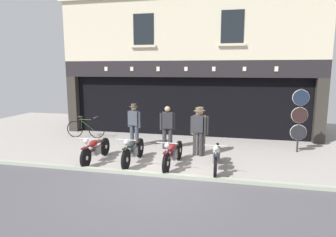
{
  "coord_description": "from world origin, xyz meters",
  "views": [
    {
      "loc": [
        2.11,
        -7.52,
        2.94
      ],
      "look_at": [
        -0.23,
        2.7,
        1.19
      ],
      "focal_mm": 31.69,
      "sensor_mm": 36.0,
      "label": 1
    }
  ],
  "objects_px": {
    "salesman_left": "(134,123)",
    "motorcycle_center": "(173,153)",
    "motorcycle_left": "(96,149)",
    "motorcycle_center_left": "(133,150)",
    "advert_board_near": "(142,100)",
    "tyre_sign_pole": "(300,116)",
    "leaning_bicycle": "(85,129)",
    "salesman_right": "(200,129)",
    "assistant_far_right": "(198,129)",
    "shopkeeper_center": "(167,125)",
    "motorcycle_center_right": "(216,156)"
  },
  "relations": [
    {
      "from": "motorcycle_center_right",
      "to": "assistant_far_right",
      "type": "bearing_deg",
      "value": -63.8
    },
    {
      "from": "assistant_far_right",
      "to": "advert_board_near",
      "type": "bearing_deg",
      "value": -33.97
    },
    {
      "from": "salesman_left",
      "to": "leaning_bicycle",
      "type": "bearing_deg",
      "value": -7.63
    },
    {
      "from": "salesman_left",
      "to": "motorcycle_center",
      "type": "bearing_deg",
      "value": 147.09
    },
    {
      "from": "salesman_left",
      "to": "salesman_right",
      "type": "relative_size",
      "value": 0.99
    },
    {
      "from": "motorcycle_center",
      "to": "advert_board_near",
      "type": "relative_size",
      "value": 1.86
    },
    {
      "from": "tyre_sign_pole",
      "to": "leaning_bicycle",
      "type": "height_order",
      "value": "tyre_sign_pole"
    },
    {
      "from": "salesman_left",
      "to": "shopkeeper_center",
      "type": "distance_m",
      "value": 1.31
    },
    {
      "from": "salesman_left",
      "to": "advert_board_near",
      "type": "distance_m",
      "value": 2.52
    },
    {
      "from": "motorcycle_center_right",
      "to": "leaning_bicycle",
      "type": "height_order",
      "value": "leaning_bicycle"
    },
    {
      "from": "advert_board_near",
      "to": "leaning_bicycle",
      "type": "height_order",
      "value": "advert_board_near"
    },
    {
      "from": "leaning_bicycle",
      "to": "motorcycle_left",
      "type": "bearing_deg",
      "value": 29.35
    },
    {
      "from": "motorcycle_center_left",
      "to": "advert_board_near",
      "type": "height_order",
      "value": "advert_board_near"
    },
    {
      "from": "assistant_far_right",
      "to": "leaning_bicycle",
      "type": "distance_m",
      "value": 5.42
    },
    {
      "from": "motorcycle_center_left",
      "to": "motorcycle_center",
      "type": "xyz_separation_m",
      "value": [
        1.28,
        -0.03,
        -0.01
      ]
    },
    {
      "from": "motorcycle_center_left",
      "to": "salesman_left",
      "type": "xyz_separation_m",
      "value": [
        -0.65,
        1.99,
        0.49
      ]
    },
    {
      "from": "motorcycle_center",
      "to": "salesman_left",
      "type": "relative_size",
      "value": 1.24
    },
    {
      "from": "motorcycle_center_right",
      "to": "advert_board_near",
      "type": "xyz_separation_m",
      "value": [
        -3.68,
        4.43,
        1.14
      ]
    },
    {
      "from": "shopkeeper_center",
      "to": "assistant_far_right",
      "type": "relative_size",
      "value": 0.96
    },
    {
      "from": "salesman_right",
      "to": "assistant_far_right",
      "type": "height_order",
      "value": "salesman_right"
    },
    {
      "from": "assistant_far_right",
      "to": "shopkeeper_center",
      "type": "bearing_deg",
      "value": -15.54
    },
    {
      "from": "motorcycle_center_right",
      "to": "shopkeeper_center",
      "type": "bearing_deg",
      "value": -47.35
    },
    {
      "from": "motorcycle_center_left",
      "to": "advert_board_near",
      "type": "distance_m",
      "value": 4.66
    },
    {
      "from": "leaning_bicycle",
      "to": "motorcycle_center_left",
      "type": "bearing_deg",
      "value": 43.57
    },
    {
      "from": "motorcycle_center_right",
      "to": "salesman_right",
      "type": "distance_m",
      "value": 1.64
    },
    {
      "from": "motorcycle_center_left",
      "to": "salesman_left",
      "type": "height_order",
      "value": "salesman_left"
    },
    {
      "from": "motorcycle_center_right",
      "to": "assistant_far_right",
      "type": "distance_m",
      "value": 1.62
    },
    {
      "from": "shopkeeper_center",
      "to": "advert_board_near",
      "type": "relative_size",
      "value": 1.45
    },
    {
      "from": "motorcycle_center_right",
      "to": "salesman_left",
      "type": "bearing_deg",
      "value": -33.55
    },
    {
      "from": "salesman_right",
      "to": "tyre_sign_pole",
      "type": "xyz_separation_m",
      "value": [
        3.37,
        1.19,
        0.39
      ]
    },
    {
      "from": "motorcycle_center_left",
      "to": "advert_board_near",
      "type": "xyz_separation_m",
      "value": [
        -1.09,
        4.38,
        1.13
      ]
    },
    {
      "from": "shopkeeper_center",
      "to": "leaning_bicycle",
      "type": "relative_size",
      "value": 0.93
    },
    {
      "from": "advert_board_near",
      "to": "leaning_bicycle",
      "type": "bearing_deg",
      "value": -146.96
    },
    {
      "from": "motorcycle_center_left",
      "to": "tyre_sign_pole",
      "type": "relative_size",
      "value": 0.88
    },
    {
      "from": "salesman_left",
      "to": "assistant_far_right",
      "type": "xyz_separation_m",
      "value": [
        2.53,
        -0.67,
        0.01
      ]
    },
    {
      "from": "motorcycle_left",
      "to": "motorcycle_center_left",
      "type": "bearing_deg",
      "value": -177.3
    },
    {
      "from": "motorcycle_left",
      "to": "motorcycle_center_right",
      "type": "distance_m",
      "value": 3.85
    },
    {
      "from": "salesman_left",
      "to": "leaning_bicycle",
      "type": "distance_m",
      "value": 2.83
    },
    {
      "from": "motorcycle_center",
      "to": "salesman_right",
      "type": "height_order",
      "value": "salesman_right"
    },
    {
      "from": "motorcycle_left",
      "to": "shopkeeper_center",
      "type": "distance_m",
      "value": 2.81
    },
    {
      "from": "advert_board_near",
      "to": "motorcycle_center_left",
      "type": "bearing_deg",
      "value": -76.08
    },
    {
      "from": "salesman_left",
      "to": "advert_board_near",
      "type": "xyz_separation_m",
      "value": [
        -0.44,
        2.39,
        0.65
      ]
    },
    {
      "from": "motorcycle_left",
      "to": "advert_board_near",
      "type": "bearing_deg",
      "value": -92.1
    },
    {
      "from": "motorcycle_center_right",
      "to": "salesman_left",
      "type": "xyz_separation_m",
      "value": [
        -3.25,
        2.04,
        0.49
      ]
    },
    {
      "from": "shopkeeper_center",
      "to": "tyre_sign_pole",
      "type": "height_order",
      "value": "tyre_sign_pole"
    },
    {
      "from": "motorcycle_left",
      "to": "motorcycle_center_right",
      "type": "bearing_deg",
      "value": -179.82
    },
    {
      "from": "salesman_right",
      "to": "motorcycle_left",
      "type": "bearing_deg",
      "value": 16.63
    },
    {
      "from": "tyre_sign_pole",
      "to": "advert_board_near",
      "type": "bearing_deg",
      "value": 163.98
    },
    {
      "from": "motorcycle_center",
      "to": "salesman_right",
      "type": "relative_size",
      "value": 1.23
    },
    {
      "from": "motorcycle_center_left",
      "to": "leaning_bicycle",
      "type": "bearing_deg",
      "value": -43.23
    }
  ]
}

